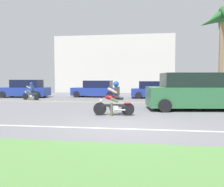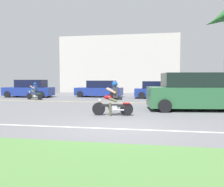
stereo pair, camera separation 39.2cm
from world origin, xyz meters
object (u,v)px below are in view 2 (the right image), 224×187
Objects in this scene: parked_car_0 at (29,89)px; parked_car_2 at (160,90)px; suv_nearby at (196,92)px; parked_car_1 at (100,89)px; motorcyclist at (113,101)px; motorcyclist_distant at (34,92)px.

parked_car_2 is at bearing 3.58° from parked_car_0.
suv_nearby is 10.50m from parked_car_1.
motorcyclist reaches higher than parked_car_2.
motorcyclist is 10.89m from parked_car_1.
parked_car_2 reaches higher than motorcyclist_distant.
parked_car_0 is at bearing -176.42° from parked_car_2.
parked_car_2 is (-1.61, 7.34, -0.25)m from suv_nearby.
motorcyclist_distant is (-9.67, -3.11, -0.11)m from parked_car_2.
parked_car_0 reaches higher than parked_car_1.
motorcyclist is 10.15m from parked_car_2.
motorcyclist is 10.02m from motorcyclist_distant.
parked_car_0 is at bearing 135.00° from motorcyclist.
parked_car_1 is 0.97× the size of parked_car_2.
suv_nearby is 7.52m from parked_car_2.
parked_car_0 is (-13.06, 6.63, -0.20)m from suv_nearby.
parked_car_1 reaches higher than parked_car_2.
suv_nearby is at bearing -77.62° from parked_car_2.
suv_nearby reaches higher than parked_car_1.
parked_car_2 is (11.45, 0.72, -0.05)m from parked_car_0.
suv_nearby is (3.89, 2.55, 0.29)m from motorcyclist.
parked_car_1 is at bearing 106.05° from motorcyclist.
parked_car_1 is (-3.01, 10.46, 0.06)m from motorcyclist.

